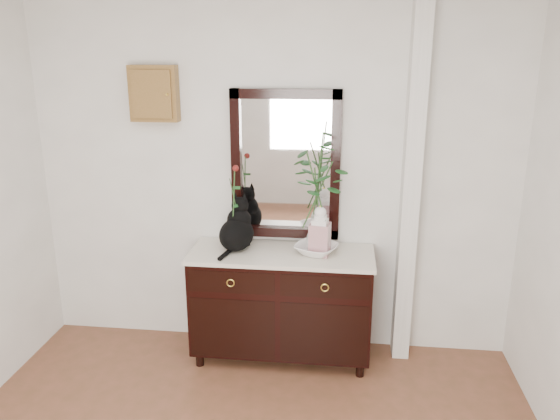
# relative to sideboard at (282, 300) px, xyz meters

# --- Properties ---
(wall_back) EXTENTS (3.60, 0.04, 2.70)m
(wall_back) POSITION_rel_sideboard_xyz_m (-0.10, 0.25, 0.88)
(wall_back) COLOR white
(wall_back) RESTS_ON ground
(pilaster) EXTENTS (0.12, 0.20, 2.70)m
(pilaster) POSITION_rel_sideboard_xyz_m (0.90, 0.17, 0.88)
(pilaster) COLOR white
(pilaster) RESTS_ON ground
(sideboard) EXTENTS (1.33, 0.52, 0.82)m
(sideboard) POSITION_rel_sideboard_xyz_m (0.00, 0.00, 0.00)
(sideboard) COLOR black
(sideboard) RESTS_ON ground
(wall_mirror) EXTENTS (0.80, 0.06, 1.10)m
(wall_mirror) POSITION_rel_sideboard_xyz_m (-0.00, 0.24, 0.97)
(wall_mirror) COLOR black
(wall_mirror) RESTS_ON wall_back
(key_cabinet) EXTENTS (0.35, 0.10, 0.40)m
(key_cabinet) POSITION_rel_sideboard_xyz_m (-0.95, 0.21, 1.48)
(key_cabinet) COLOR brown
(key_cabinet) RESTS_ON wall_back
(cat) EXTENTS (0.34, 0.39, 0.39)m
(cat) POSITION_rel_sideboard_xyz_m (-0.33, 0.02, 0.57)
(cat) COLOR black
(cat) RESTS_ON sideboard
(lotus_bowl) EXTENTS (0.38, 0.38, 0.07)m
(lotus_bowl) POSITION_rel_sideboard_xyz_m (0.25, 0.00, 0.41)
(lotus_bowl) COLOR white
(lotus_bowl) RESTS_ON sideboard
(vase_branches) EXTENTS (0.46, 0.46, 0.87)m
(vase_branches) POSITION_rel_sideboard_xyz_m (0.25, 0.00, 0.83)
(vase_branches) COLOR silver
(vase_branches) RESTS_ON lotus_bowl
(bud_vase_rose) EXTENTS (0.10, 0.10, 0.64)m
(bud_vase_rose) POSITION_rel_sideboard_xyz_m (-0.35, 0.02, 0.70)
(bud_vase_rose) COLOR #2B6534
(bud_vase_rose) RESTS_ON sideboard
(ginger_jar) EXTENTS (0.16, 0.16, 0.37)m
(ginger_jar) POSITION_rel_sideboard_xyz_m (0.27, -0.01, 0.56)
(ginger_jar) COLOR white
(ginger_jar) RESTS_ON sideboard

